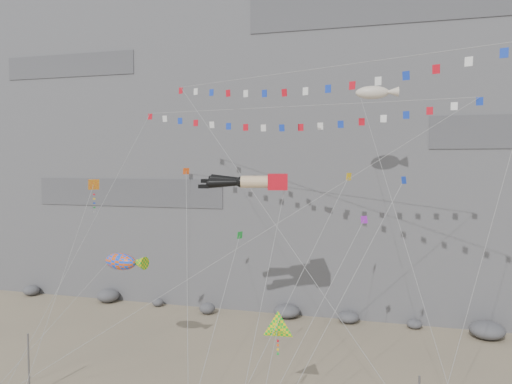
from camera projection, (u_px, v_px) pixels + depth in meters
cliff at (313, 84)px, 62.05m from camera, size 80.00×28.00×50.00m
talus_boulders at (287, 311)px, 49.10m from camera, size 60.00×3.00×1.20m
anchor_pole_left at (29, 365)px, 32.48m from camera, size 0.12×0.12×4.17m
legs_kite at (253, 182)px, 37.62m from camera, size 6.88×14.99×19.49m
flag_banner_upper at (291, 107)px, 39.52m from camera, size 30.09×15.34×28.83m
flag_banner_lower at (317, 69)px, 34.81m from camera, size 25.58×13.47×24.56m
harlequin_kite at (93, 186)px, 37.09m from camera, size 1.94×7.89×15.30m
fish_windsock at (121, 262)px, 37.46m from camera, size 7.53×8.44×12.04m
delta_kite at (278, 329)px, 30.15m from camera, size 2.13×7.09×8.50m
blimp_windsock at (373, 93)px, 39.87m from camera, size 7.81×12.99×24.76m
small_kite_a at (186, 175)px, 39.32m from camera, size 5.69×12.09×19.17m
small_kite_b at (363, 222)px, 35.24m from camera, size 5.97×11.20×16.24m
small_kite_c at (239, 238)px, 32.77m from camera, size 1.34×8.47×13.11m
small_kite_d at (347, 180)px, 36.33m from camera, size 6.26×14.41×20.51m
small_kite_e at (401, 186)px, 30.73m from camera, size 7.62×7.41×17.20m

